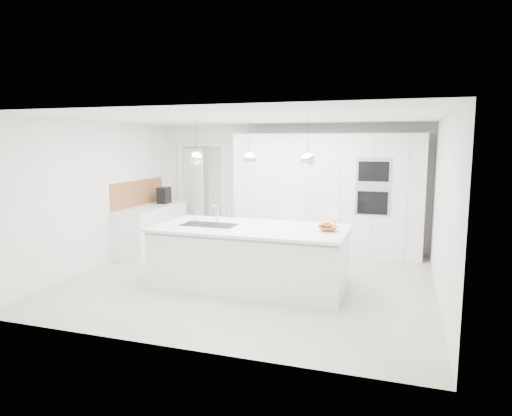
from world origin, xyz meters
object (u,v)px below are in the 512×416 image
(bar_stool_right, at_px, (328,243))
(island_base, at_px, (250,258))
(bar_stool_left, at_px, (289,239))
(espresso_machine, at_px, (164,195))
(fruit_bowl, at_px, (328,228))

(bar_stool_right, bearing_deg, island_base, -118.78)
(island_base, height_order, bar_stool_left, bar_stool_left)
(espresso_machine, relative_size, bar_stool_right, 0.31)
(island_base, relative_size, espresso_machine, 8.42)
(bar_stool_left, bearing_deg, bar_stool_right, 1.35)
(island_base, bearing_deg, espresso_machine, 142.19)
(island_base, bearing_deg, bar_stool_left, 65.72)
(fruit_bowl, xyz_separation_m, espresso_machine, (-3.67, 1.87, 0.13))
(island_base, bearing_deg, fruit_bowl, 4.56)
(island_base, relative_size, bar_stool_left, 2.44)
(espresso_machine, distance_m, bar_stool_right, 3.74)
(island_base, xyz_separation_m, espresso_machine, (-2.53, 1.96, 0.64))
(fruit_bowl, bearing_deg, bar_stool_right, 98.17)
(fruit_bowl, height_order, espresso_machine, espresso_machine)
(fruit_bowl, distance_m, espresso_machine, 4.12)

